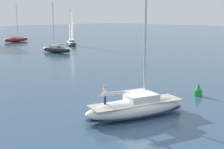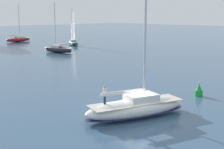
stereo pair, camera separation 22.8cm
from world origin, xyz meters
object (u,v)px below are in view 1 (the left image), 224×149
at_px(sailboat_moored_mid_channel, 16,39).
at_px(sailboat_main, 137,107).
at_px(sailboat_moored_near_marina, 56,49).
at_px(channel_buoy, 198,90).
at_px(sailboat_moored_outer_mooring, 71,42).

bearing_deg(sailboat_moored_mid_channel, sailboat_main, -111.59).
relative_size(sailboat_moored_near_marina, sailboat_moored_mid_channel, 0.96).
height_order(sailboat_main, sailboat_moored_mid_channel, sailboat_main).
bearing_deg(channel_buoy, sailboat_moored_outer_mooring, 65.21).
relative_size(sailboat_main, sailboat_moored_outer_mooring, 1.30).
bearing_deg(sailboat_moored_near_marina, channel_buoy, -105.54).
xyz_separation_m(sailboat_moored_outer_mooring, channel_buoy, (-24.96, -54.03, -0.23)).
xyz_separation_m(sailboat_moored_near_marina, sailboat_moored_outer_mooring, (12.94, 10.80, 0.08)).
distance_m(sailboat_main, sailboat_moored_mid_channel, 80.84).
bearing_deg(sailboat_moored_outer_mooring, channel_buoy, -114.79).
distance_m(sailboat_main, sailboat_moored_outer_mooring, 64.22).
bearing_deg(sailboat_main, sailboat_moored_outer_mooring, 56.82).
relative_size(sailboat_main, sailboat_moored_near_marina, 1.17).
bearing_deg(sailboat_moored_mid_channel, channel_buoy, -104.53).
relative_size(sailboat_main, channel_buoy, 8.30).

